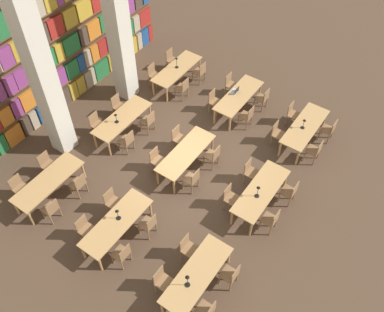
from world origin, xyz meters
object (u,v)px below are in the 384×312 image
at_px(desk_lamp_0, 187,279).
at_px(chair_13, 85,229).
at_px(reading_table_7, 122,119).
at_px(desk_lamp_5, 177,61).
at_px(chair_17, 157,160).
at_px(chair_33, 154,74).
at_px(chair_11, 293,114).
at_px(reading_table_5, 239,97).
at_px(reading_table_6, 48,182).
at_px(reading_table_1, 261,192).
at_px(chair_31, 119,106).
at_px(reading_table_4, 186,154).
at_px(chair_23, 231,84).
at_px(pillar_left, 43,77).
at_px(chair_9, 277,133).
at_px(laptop, 235,91).
at_px(desk_lamp_4, 116,116).
at_px(chair_4, 271,220).
at_px(chair_21, 214,101).
at_px(chair_8, 315,150).
at_px(chair_20, 247,116).
at_px(chair_14, 149,224).
at_px(pillar_center, 118,25).
at_px(chair_10, 329,130).
at_px(chair_0, 207,311).
at_px(chair_1, 162,281).
at_px(chair_5, 230,197).
at_px(reading_table_0, 197,275).
at_px(chair_2, 231,275).
at_px(chair_24, 51,209).
at_px(chair_28, 127,141).
at_px(desk_lamp_1, 258,190).
at_px(chair_16, 192,179).
at_px(chair_12, 122,254).
at_px(desk_lamp_2, 304,122).
at_px(chair_3, 188,248).
at_px(desk_lamp_3, 117,213).
at_px(chair_25, 20,187).
at_px(chair_19, 179,138).
at_px(reading_table_3, 117,223).
at_px(chair_15, 113,201).
at_px(chair_22, 263,98).
at_px(chair_7, 250,171).
at_px(reading_table_2, 305,127).
at_px(chair_29, 97,124).
at_px(chair_34, 200,72).
at_px(chair_32, 183,88).
at_px(chair_18, 213,155).
at_px(chair_35, 172,59).

bearing_deg(desk_lamp_0, chair_13, 93.58).
height_order(reading_table_7, desk_lamp_5, desk_lamp_5).
xyz_separation_m(chair_17, chair_33, (3.33, 2.75, 0.00)).
height_order(chair_11, reading_table_5, chair_11).
bearing_deg(reading_table_6, chair_17, -37.50).
xyz_separation_m(reading_table_1, chair_31, (0.53, 6.07, -0.16)).
xyz_separation_m(reading_table_4, chair_23, (3.91, 0.70, -0.16)).
distance_m(pillar_left, chair_9, 7.67).
height_order(laptop, desk_lamp_4, desk_lamp_4).
distance_m(chair_4, chair_21, 5.24).
distance_m(chair_8, chair_20, 2.63).
bearing_deg(chair_14, pillar_center, 46.40).
bearing_deg(chair_17, pillar_left, -73.04).
bearing_deg(chair_10, chair_0, -179.86).
bearing_deg(chair_8, pillar_left, 120.44).
xyz_separation_m(pillar_left, desk_lamp_0, (-1.95, -6.54, -1.93)).
distance_m(chair_1, chair_5, 3.23).
xyz_separation_m(reading_table_0, chair_2, (0.58, -0.68, -0.16)).
xyz_separation_m(chair_23, desk_lamp_4, (-4.14, 2.00, 0.49)).
relative_size(chair_24, chair_28, 1.00).
height_order(desk_lamp_1, chair_23, desk_lamp_1).
relative_size(reading_table_4, desk_lamp_5, 4.94).
bearing_deg(chair_9, chair_1, 0.17).
height_order(desk_lamp_0, chair_21, desk_lamp_0).
height_order(reading_table_4, chair_16, chair_16).
relative_size(chair_12, chair_28, 1.00).
bearing_deg(desk_lamp_2, chair_3, 173.73).
bearing_deg(chair_20, desk_lamp_3, 172.40).
relative_size(chair_17, chair_25, 1.00).
bearing_deg(chair_31, chair_11, 121.15).
bearing_deg(chair_19, chair_13, -1.17).
xyz_separation_m(chair_4, reading_table_3, (-2.68, 3.46, 0.16)).
distance_m(chair_12, chair_31, 5.91).
xyz_separation_m(chair_15, chair_24, (-1.23, 1.28, 0.00)).
bearing_deg(chair_5, chair_10, 163.39).
distance_m(reading_table_1, reading_table_7, 5.39).
height_order(reading_table_4, chair_22, chair_22).
height_order(chair_7, chair_25, same).
xyz_separation_m(chair_7, chair_25, (-4.55, 5.43, 0.00)).
bearing_deg(desk_lamp_5, desk_lamp_3, -157.33).
bearing_deg(chair_16, desk_lamp_3, 162.02).
height_order(reading_table_2, chair_9, chair_9).
distance_m(chair_29, chair_34, 4.58).
bearing_deg(chair_32, chair_12, -157.66).
bearing_deg(chair_12, chair_2, -66.80).
bearing_deg(chair_28, chair_8, -59.12).
height_order(desk_lamp_1, chair_18, desk_lamp_1).
bearing_deg(reading_table_1, chair_35, 58.21).
bearing_deg(reading_table_0, desk_lamp_3, 87.57).
relative_size(chair_22, chair_33, 1.00).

